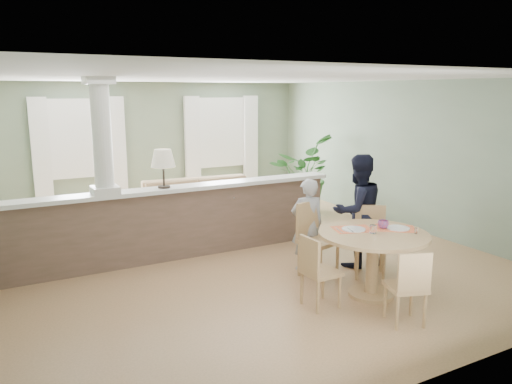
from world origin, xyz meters
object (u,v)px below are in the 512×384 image
sofa (201,201)px  man_person (358,211)px  chair_far_man (370,237)px  chair_near (409,284)px  child_person (307,225)px  chair_side (316,269)px  houseplant (301,174)px  dining_table (373,246)px  chair_far_boy (314,235)px

sofa → man_person: bearing=-69.1°
sofa → chair_far_man: chair_far_man is taller
sofa → chair_near: size_ratio=3.22×
child_person → sofa: bearing=-72.1°
man_person → chair_side: bearing=37.2°
houseplant → dining_table: 4.47m
sofa → child_person: child_person is taller
dining_table → chair_side: dining_table is taller
sofa → dining_table: dining_table is taller
chair_far_boy → chair_near: bearing=-105.4°
chair_far_man → child_person: size_ratio=0.72×
houseplant → man_person: man_person is taller
man_person → houseplant: bearing=-106.2°
chair_near → child_person: 1.98m
chair_near → man_person: bearing=-93.9°
sofa → chair_far_boy: (0.25, -3.45, 0.16)m
chair_far_boy → man_person: 0.80m
child_person → man_person: bearing=178.3°
chair_far_boy → child_person: child_person is taller
chair_near → chair_side: chair_side is taller
sofa → chair_near: (0.24, -5.22, 0.07)m
sofa → chair_side: (-0.35, -4.35, 0.07)m
chair_near → dining_table: bearing=-85.6°
chair_near → chair_side: size_ratio=0.99×
man_person → chair_far_boy: bearing=3.9°
chair_side → chair_near: bearing=-146.9°
houseplant → chair_near: size_ratio=1.87×
chair_far_boy → sofa: bearing=79.0°
houseplant → chair_far_boy: houseplant is taller
houseplant → chair_far_man: size_ratio=1.68×
chair_far_boy → chair_far_man: chair_far_boy is taller
dining_table → chair_side: size_ratio=1.55×
sofa → chair_far_man: bearing=-71.5°
sofa → houseplant: (2.14, -0.25, 0.40)m
houseplant → man_person: size_ratio=0.98×
child_person → chair_near: bearing=102.4°
chair_far_boy → chair_side: 1.09m
chair_far_boy → chair_near: 1.77m
child_person → chair_far_man: bearing=153.1°
chair_near → chair_side: (-0.60, 0.86, 0.01)m
dining_table → man_person: size_ratio=0.82×
houseplant → chair_near: bearing=-110.9°
houseplant → man_person: bearing=-109.6°
sofa → chair_near: chair_near is taller
child_person → houseplant: bearing=-108.9°
chair_side → houseplant: bearing=-32.8°
man_person → sofa: bearing=-70.3°
houseplant → chair_near: (-1.90, -4.96, -0.33)m
houseplant → child_person: 3.53m
dining_table → child_person: size_ratio=1.02×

